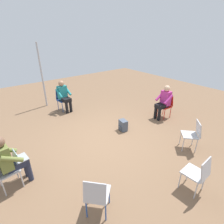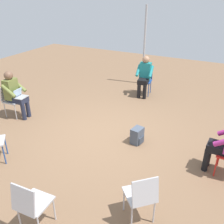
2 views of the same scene
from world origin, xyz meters
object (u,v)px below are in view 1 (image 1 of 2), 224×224
Objects in this scene: person_in_teal at (64,95)px; chair_southeast at (193,133)px; chair_north at (62,98)px; backpack_near_laptop_user at (123,126)px; person_in_magenta at (164,100)px; chair_south at (198,173)px; chair_east at (166,104)px; person_with_laptop at (10,158)px; chair_southwest at (97,194)px; chair_west at (3,170)px.

chair_southeast is at bearing 102.36° from person_in_teal.
chair_north is at bearing -90.00° from person_in_teal.
person_in_magenta is at bearing -6.99° from backpack_near_laptop_user.
chair_north is at bearing 91.65° from chair_south.
backpack_near_laptop_user is at bearing 87.23° from chair_east.
chair_east is at bearing -90.00° from person_in_magenta.
person_in_magenta is (-0.17, 0.01, 0.20)m from chair_east.
chair_north is at bearing 135.94° from person_with_laptop.
chair_north reaches higher than backpack_near_laptop_user.
person_in_magenta is (0.94, 1.68, 0.20)m from chair_southeast.
chair_southeast is 1.00× the size of chair_southwest.
chair_west is at bearing -175.20° from backpack_near_laptop_user.
person_with_laptop is at bearing 114.79° from chair_southeast.
chair_east is 3.97m from person_in_teal.
person_in_teal is (-2.76, 2.85, 0.20)m from chair_east.
person_in_teal reaches higher than chair_southeast.
person_in_teal reaches higher than backpack_near_laptop_user.
person_with_laptop is 3.78m from person_in_teal.
person_with_laptop and person_in_magenta have the same top height.
person_in_teal is (-2.59, 2.83, 0.00)m from person_in_magenta.
chair_southeast is 4.81m from person_in_teal.
person_in_teal is 3.44× the size of backpack_near_laptop_user.
chair_south reaches higher than backpack_near_laptop_user.
chair_north is at bearing 45.05° from person_in_magenta.
chair_west reaches higher than backpack_near_laptop_user.
chair_southwest is (-4.21, -1.68, 0.00)m from chair_east.
person_in_magenta is at bearing 69.98° from chair_southwest.
person_in_magenta is (4.05, 1.69, 0.20)m from chair_southwest.
chair_south is (0.40, -5.50, 0.00)m from chair_north.
backpack_near_laptop_user is at bearing 87.07° from chair_southwest.
chair_southeast is 1.00× the size of chair_south.
person_with_laptop reaches higher than chair_south.
chair_southeast is (4.26, -1.61, 0.00)m from chair_west.
person_with_laptop is at bearing 94.61° from person_in_magenta.
chair_west is 0.69× the size of person_with_laptop.
chair_southeast is at bearing 30.16° from chair_south.
chair_east and chair_south have the same top height.
chair_southeast is (-1.11, -1.67, 0.00)m from chair_east.
chair_south is at bearing 86.31° from person_in_teal.
person_in_teal is at bearing 48.08° from chair_east.
chair_west is at bearing -90.00° from person_with_laptop.
chair_north is at bearing 134.20° from chair_west.
chair_southeast is 2.09m from backpack_near_laptop_user.
chair_east is 1.97m from backpack_near_laptop_user.
chair_north is 1.00× the size of chair_southeast.
chair_southeast is 1.94m from person_in_magenta.
person_in_teal is (-1.66, 4.52, 0.20)m from chair_southeast.
backpack_near_laptop_user is (-0.82, 1.90, -0.34)m from chair_southeast.
backpack_near_laptop_user is at bearing 89.07° from chair_west.
person_with_laptop and person_in_teal have the same top height.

